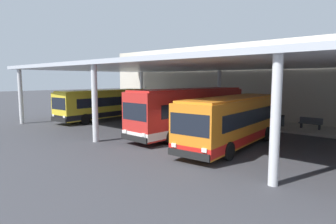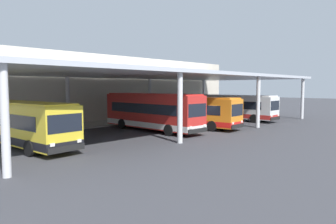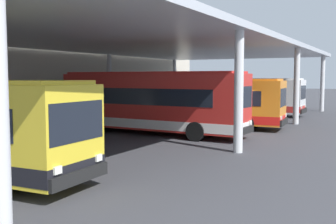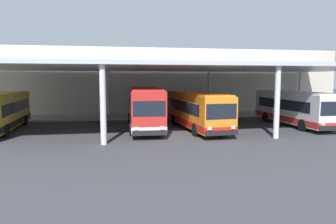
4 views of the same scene
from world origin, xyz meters
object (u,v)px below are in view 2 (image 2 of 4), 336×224
Objects in this scene: bus_middle_bay at (191,112)px; bench_waiting at (145,115)px; bus_second_bay at (152,112)px; bus_far_bay at (235,107)px; trash_bin at (133,116)px; bus_nearest_bay at (23,124)px.

bus_middle_bay is 5.93× the size of bench_waiting.
bus_second_bay is 10.38m from bench_waiting.
bus_second_bay reaches higher than bus_far_bay.
bus_far_bay is (9.57, 0.52, 0.00)m from bus_middle_bay.
bus_far_bay is 12.86m from trash_bin.
bus_nearest_bay is 17.72m from trash_bin.
bus_nearest_bay is 0.93× the size of bus_second_bay.
bus_second_bay is at bearing -2.68° from bus_nearest_bay.
bench_waiting is at bearing 7.74° from trash_bin.
bus_nearest_bay is 10.87× the size of trash_bin.
bus_nearest_bay is 1.00× the size of bus_middle_bay.
bus_middle_bay is 9.51m from bench_waiting.
bench_waiting is (2.16, 9.21, -0.99)m from bus_middle_bay.
bus_middle_bay is 8.95m from trash_bin.
bus_nearest_bay is 16.45m from bus_middle_bay.
bus_nearest_bay reaches higher than trash_bin.
bus_middle_bay is (16.35, -1.81, 0.00)m from bus_nearest_bay.
bus_middle_bay reaches higher than bench_waiting.
trash_bin is (-0.14, 8.90, -0.98)m from bus_middle_bay.
trash_bin is at bearing 23.60° from bus_nearest_bay.
bus_second_bay reaches higher than bus_middle_bay.
bus_second_bay reaches higher than bus_nearest_bay.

